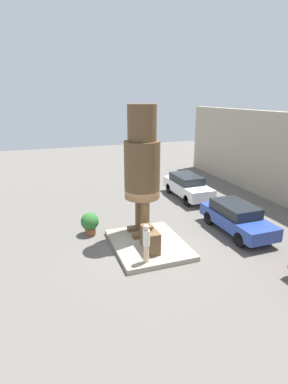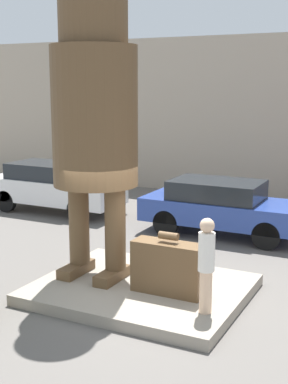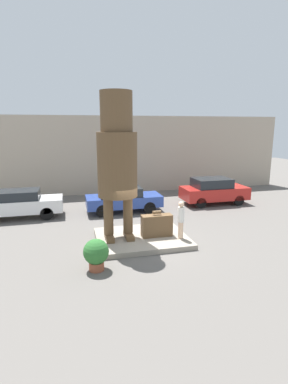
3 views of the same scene
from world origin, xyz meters
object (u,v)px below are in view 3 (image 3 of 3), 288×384
tourist (181,218)px  parked_car_red (213,190)px  parked_car_white (20,203)px  planter_pot (96,253)px  statue_figure (117,155)px  parked_car_blue (123,199)px  giant_suitcase (157,225)px

tourist → parked_car_red: (4.57, 5.90, -0.24)m
parked_car_white → planter_pot: parked_car_white is taller
statue_figure → parked_car_red: 9.33m
statue_figure → parked_car_white: 7.45m
statue_figure → parked_car_blue: bearing=77.4°
giant_suitcase → tourist: 1.15m
statue_figure → giant_suitcase: 3.55m
statue_figure → tourist: bearing=-15.7°
parked_car_blue → giant_suitcase: bearing=-82.8°
statue_figure → planter_pot: size_ratio=5.35×
statue_figure → parked_car_blue: statue_figure is taller
planter_pot → parked_car_white: bearing=115.6°
giant_suitcase → parked_car_red: size_ratio=0.32×
parked_car_white → parked_car_blue: (5.76, -0.20, -0.03)m
tourist → planter_pot: (-3.81, -1.65, -0.49)m
tourist → planter_pot: size_ratio=1.44×
statue_figure → planter_pot: (-1.20, -2.38, -3.20)m
parked_car_blue → planter_pot: 7.48m
statue_figure → parked_car_blue: size_ratio=1.40×
parked_car_white → planter_pot: bearing=-64.4°
planter_pot → statue_figure: bearing=63.3°
statue_figure → tourist: statue_figure is taller
giant_suitcase → parked_car_red: 7.70m
tourist → parked_car_white: size_ratio=0.37×
parked_car_red → planter_pot: parked_car_red is taller
giant_suitcase → planter_pot: size_ratio=1.18×
giant_suitcase → statue_figure: bearing=172.9°
parked_car_red → statue_figure: bearing=-144.3°
parked_car_red → parked_car_blue: bearing=-176.0°
tourist → parked_car_red: bearing=52.2°
statue_figure → parked_car_blue: 5.73m
statue_figure → parked_car_red: statue_figure is taller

